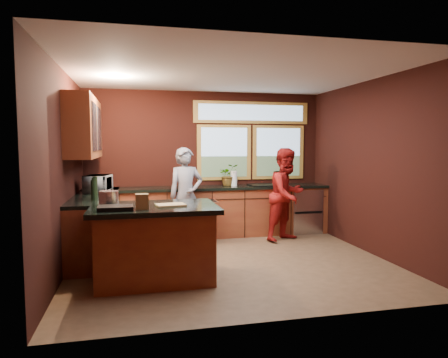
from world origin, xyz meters
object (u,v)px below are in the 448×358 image
object	(u,v)px
island	(155,242)
person_grey	(186,196)
cutting_board	(171,205)
person_red	(287,194)
stock_pot	(109,198)

from	to	relation	value
island	person_grey	xyz separation A→B (m)	(0.62, 1.80, 0.35)
person_grey	cutting_board	distance (m)	1.90
person_red	person_grey	bearing A→B (deg)	146.14
stock_pot	person_red	bearing A→B (deg)	26.64
cutting_board	island	bearing A→B (deg)	165.96
island	stock_pot	bearing A→B (deg)	164.74
person_red	cutting_board	world-z (taller)	person_red
person_grey	person_red	world-z (taller)	person_grey
person_grey	person_red	xyz separation A→B (m)	(1.78, -0.17, -0.01)
cutting_board	stock_pot	bearing A→B (deg)	165.07
island	person_grey	bearing A→B (deg)	70.94
person_red	cutting_board	distance (m)	2.77
island	person_red	xyz separation A→B (m)	(2.40, 1.63, 0.34)
island	person_grey	size ratio (longest dim) A/B	0.94
person_red	stock_pot	bearing A→B (deg)	178.17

